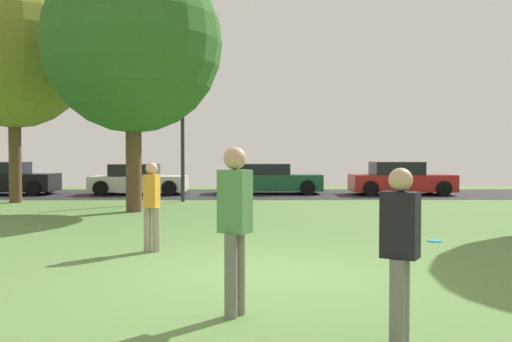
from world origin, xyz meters
The scene contains 13 objects.
ground_plane centered at (0.00, 0.00, 0.00)m, with size 44.00×44.00×0.00m, color #5B8442.
road_strip centered at (0.00, 16.00, 0.00)m, with size 44.00×6.40×0.01m, color #28282B.
birch_tree_lone centered at (-8.63, 11.88, 5.35)m, with size 5.34×5.34×8.03m.
maple_tree_far centered at (-3.66, 8.68, 5.07)m, with size 5.39×5.39×7.79m.
person_thrower centered at (1.24, -3.04, 0.89)m, with size 0.39×0.35×1.62m.
person_catcher centered at (-0.28, -2.13, 1.02)m, with size 0.39×0.35×1.82m.
person_walking centered at (-1.88, 1.80, 0.88)m, with size 0.30×0.35×1.60m.
frisbee_disc centered at (3.56, 2.86, 0.01)m, with size 0.27×0.27×0.03m, color #2DB2E0.
parked_car_black centered at (-10.70, 15.79, 0.65)m, with size 4.14×1.94×1.41m.
parked_car_white centered at (-5.02, 15.91, 0.61)m, with size 4.09×2.06×1.32m.
parked_car_green centered at (0.68, 16.26, 0.62)m, with size 4.57×2.06×1.33m.
parked_car_red centered at (6.37, 15.61, 0.65)m, with size 4.36×2.03×1.42m.
street_lamp_post centered at (-2.62, 12.20, 2.25)m, with size 0.14×0.14×4.50m, color #2D2D33.
Camera 1 is at (-0.11, -7.96, 1.74)m, focal length 38.40 mm.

